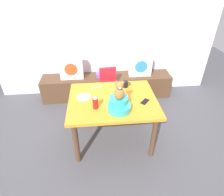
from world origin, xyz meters
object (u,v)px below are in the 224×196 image
Objects in this scene: pillow_floral_right at (140,65)px; dining_table at (113,105)px; dinner_plate_far at (120,96)px; teddy_bear at (119,91)px; coffee_mug at (126,84)px; infant_seat_teal at (119,105)px; ketchup_bottle at (95,102)px; cell_phone at (145,101)px; highchair at (109,84)px; book_stack at (101,75)px; dinner_plate_near at (84,97)px; pillow_floral_left at (71,68)px.

pillow_floral_right is 1.39m from dining_table.
dinner_plate_far reaches higher than dining_table.
coffee_mug is (0.17, 0.56, -0.23)m from teddy_bear.
pillow_floral_right is 1.62m from teddy_bear.
dining_table is 6.08× the size of dinner_plate_far.
ketchup_bottle is at bearing 168.98° from infant_seat_teal.
infant_seat_teal is 0.40m from cell_phone.
pillow_floral_right reaches higher than highchair.
book_stack is 1.00× the size of dinner_plate_near.
coffee_mug reaches higher than dining_table.
dining_table is 0.81m from highchair.
dining_table is (0.11, -1.24, 0.14)m from book_stack.
infant_seat_teal reaches higher than highchair.
pillow_floral_left reaches higher than dinner_plate_far.
pillow_floral_right reaches higher than coffee_mug.
coffee_mug reaches higher than book_stack.
teddy_bear is at bearing -101.37° from dinner_plate_far.
infant_seat_teal reaches higher than dinner_plate_near.
highchair is 1.06m from ketchup_bottle.
pillow_floral_left is 1.73m from cell_phone.
pillow_floral_right is at bearing 64.56° from dinner_plate_far.
ketchup_bottle is (0.44, -1.40, 0.15)m from pillow_floral_left.
dinner_plate_near and dinner_plate_far have the same top height.
dining_table is 6.58× the size of ketchup_bottle.
pillow_floral_left is 1.33× the size of infant_seat_teal.
ketchup_bottle is (-0.91, -1.40, 0.15)m from pillow_floral_right.
pillow_floral_left is 1.35m from pillow_floral_right.
dining_table is 8.45× the size of cell_phone.
pillow_floral_left reaches higher than book_stack.
dinner_plate_far is 0.36m from cell_phone.
pillow_floral_right is at bearing 67.27° from teddy_bear.
dining_table is 0.46m from cell_phone.
dinner_plate_near is (-0.16, 0.26, -0.08)m from ketchup_bottle.
dinner_plate_near is at bearing -133.23° from pillow_floral_right.
teddy_bear is at bearing -107.07° from coffee_mug.
ketchup_bottle is at bearing 47.84° from cell_phone.
highchair is (0.01, 0.80, -0.12)m from dining_table.
coffee_mug is 0.28m from dinner_plate_far.
infant_seat_teal reaches higher than book_stack.
book_stack is at bearing 96.30° from infant_seat_teal.
coffee_mug is (-0.44, -0.91, 0.11)m from pillow_floral_right.
ketchup_bottle is 0.68m from cell_phone.
infant_seat_teal is (0.73, -1.46, 0.13)m from pillow_floral_left.
highchair is 0.86m from dinner_plate_near.
teddy_bear is (-0.61, -1.46, 0.34)m from pillow_floral_right.
infant_seat_teal is 1.65× the size of dinner_plate_near.
cell_phone is (-0.24, -1.33, 0.06)m from pillow_floral_right.
book_stack is 1.00× the size of dinner_plate_far.
highchair reaches higher than dining_table.
pillow_floral_left is 1.76× the size of teddy_bear.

